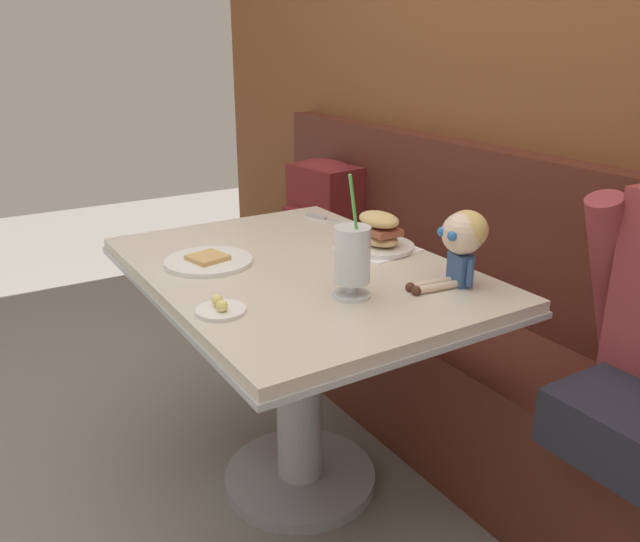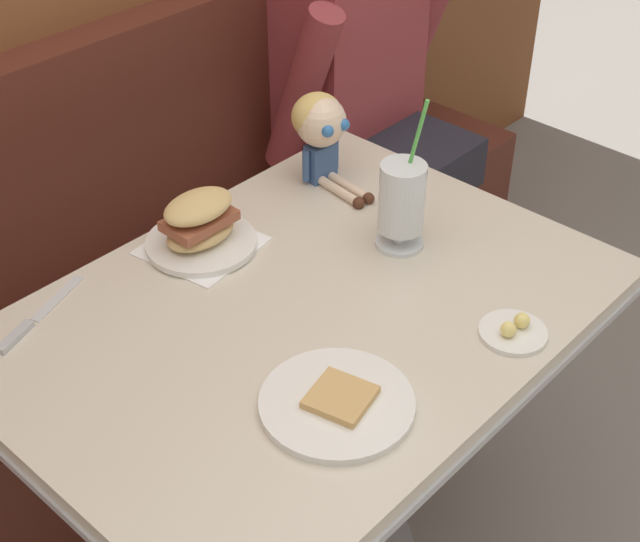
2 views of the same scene
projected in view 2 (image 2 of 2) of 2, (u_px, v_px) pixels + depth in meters
booth_bench at (121, 329)px, 2.25m from camera, size 2.60×0.48×1.00m
diner_table at (307, 387)px, 1.78m from camera, size 1.11×0.81×0.74m
toast_plate at (337, 403)px, 1.46m from camera, size 0.25×0.25×0.03m
milkshake_glass at (402, 201)px, 1.76m from camera, size 0.10×0.10×0.31m
sandwich_plate at (199, 228)px, 1.78m from camera, size 0.23×0.23×0.12m
butter_saucer at (513, 331)px, 1.59m from camera, size 0.12×0.12×0.04m
butter_knife at (27, 326)px, 1.61m from camera, size 0.23×0.10×0.01m
seated_doll at (321, 126)px, 1.94m from camera, size 0.12×0.22×0.20m
diner_patron at (359, 71)px, 2.46m from camera, size 0.55×0.48×0.81m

